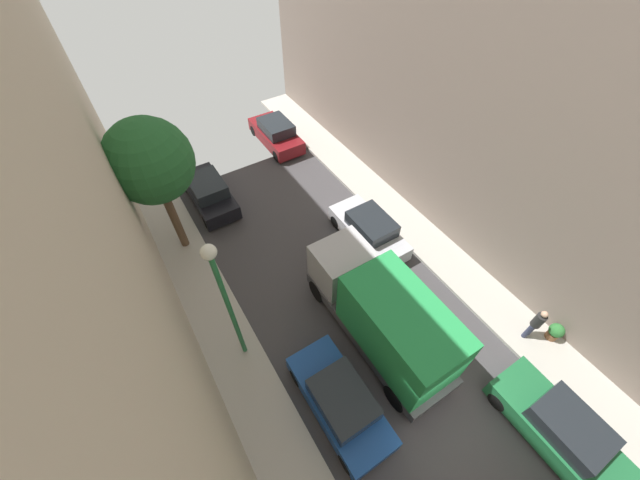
% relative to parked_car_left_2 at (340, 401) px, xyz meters
% --- Properties ---
extents(ground, '(32.00, 32.00, 0.00)m').
position_rel_parked_car_left_2_xyz_m(ground, '(2.70, -2.10, -0.72)').
color(ground, '#423F42').
extents(sidewalk_right, '(2.00, 44.00, 0.15)m').
position_rel_parked_car_left_2_xyz_m(sidewalk_right, '(7.70, -2.10, -0.64)').
color(sidewalk_right, '#B7B2A8').
rests_on(sidewalk_right, ground).
extents(parked_car_left_2, '(1.78, 4.20, 1.57)m').
position_rel_parked_car_left_2_xyz_m(parked_car_left_2, '(0.00, 0.00, 0.00)').
color(parked_car_left_2, '#194799').
rests_on(parked_car_left_2, ground).
extents(parked_car_left_3, '(1.78, 4.20, 1.57)m').
position_rel_parked_car_left_2_xyz_m(parked_car_left_3, '(0.00, 12.04, 0.00)').
color(parked_car_left_3, black).
rests_on(parked_car_left_3, ground).
extents(parked_car_right_2, '(1.78, 4.20, 1.57)m').
position_rel_parked_car_left_2_xyz_m(parked_car_right_2, '(5.40, -4.33, 0.00)').
color(parked_car_right_2, '#1E6638').
rests_on(parked_car_right_2, ground).
extents(parked_car_right_3, '(1.78, 4.20, 1.57)m').
position_rel_parked_car_left_2_xyz_m(parked_car_right_3, '(5.40, 5.58, 0.00)').
color(parked_car_right_3, silver).
rests_on(parked_car_right_3, ground).
extents(parked_car_right_4, '(1.78, 4.20, 1.57)m').
position_rel_parked_car_left_2_xyz_m(parked_car_right_4, '(5.40, 14.94, 0.00)').
color(parked_car_right_4, maroon).
rests_on(parked_car_right_4, ground).
extents(delivery_truck, '(2.26, 6.60, 3.38)m').
position_rel_parked_car_left_2_xyz_m(delivery_truck, '(2.70, 1.39, 1.07)').
color(delivery_truck, '#4C4C51').
rests_on(delivery_truck, ground).
extents(pedestrian, '(0.40, 0.36, 1.72)m').
position_rel_parked_car_left_2_xyz_m(pedestrian, '(7.60, -1.64, 0.35)').
color(pedestrian, '#2D334C').
rests_on(pedestrian, sidewalk_right).
extents(street_tree_2, '(3.28, 3.28, 6.41)m').
position_rel_parked_car_left_2_xyz_m(street_tree_2, '(-2.10, 9.88, 4.16)').
color(street_tree_2, brown).
rests_on(street_tree_2, sidewalk_left).
extents(potted_plant_2, '(0.55, 0.55, 0.81)m').
position_rel_parked_car_left_2_xyz_m(potted_plant_2, '(8.34, -2.21, -0.13)').
color(potted_plant_2, brown).
rests_on(potted_plant_2, sidewalk_right).
extents(lamp_post, '(0.44, 0.44, 6.14)m').
position_rel_parked_car_left_2_xyz_m(lamp_post, '(-1.90, 3.57, 3.41)').
color(lamp_post, '#26723F').
rests_on(lamp_post, sidewalk_left).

